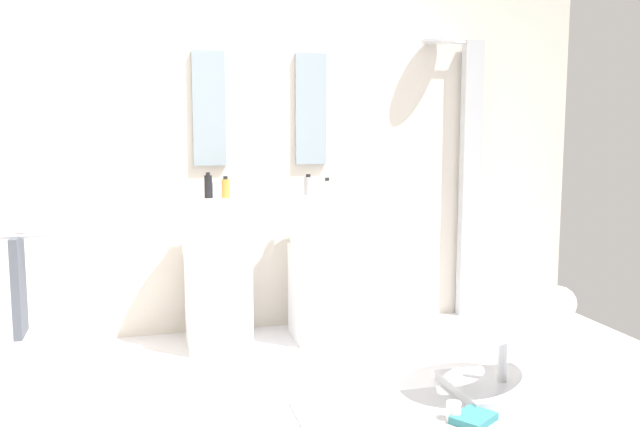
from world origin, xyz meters
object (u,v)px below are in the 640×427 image
soap_bottle_amber (226,188)px  soap_bottle_clear (327,189)px  lounge_chair (503,330)px  soap_bottle_black (208,186)px  pedestal_sink_right (323,265)px  coffee_mug (454,411)px  magazine_teal (474,418)px  soap_bottle_grey (308,186)px  towel_rack (13,291)px  pedestal_sink_left (217,271)px  shower_column (468,174)px

soap_bottle_amber → soap_bottle_clear: size_ratio=1.04×
lounge_chair → soap_bottle_black: size_ratio=6.42×
pedestal_sink_right → coffee_mug: bearing=-79.4°
pedestal_sink_right → soap_bottle_amber: (-0.63, 0.12, 0.53)m
magazine_teal → coffee_mug: 0.10m
magazine_teal → soap_bottle_grey: 1.97m
pedestal_sink_right → soap_bottle_amber: 0.83m
soap_bottle_grey → soap_bottle_clear: bearing=-75.1°
soap_bottle_grey → coffee_mug: bearing=-78.0°
towel_rack → soap_bottle_black: soap_bottle_black is taller
magazine_teal → soap_bottle_black: size_ratio=1.22×
lounge_chair → towel_rack: towel_rack is taller
pedestal_sink_left → magazine_teal: bearing=-54.7°
pedestal_sink_right → magazine_teal: (0.36, -1.50, -0.48)m
soap_bottle_amber → soap_bottle_clear: 0.67m
soap_bottle_black → soap_bottle_grey: bearing=1.2°
coffee_mug → magazine_teal: bearing=-26.9°
lounge_chair → towel_rack: bearing=171.3°
pedestal_sink_left → coffee_mug: size_ratio=11.79×
towel_rack → soap_bottle_clear: soap_bottle_clear is taller
pedestal_sink_left → soap_bottle_black: size_ratio=6.32×
pedestal_sink_left → soap_bottle_clear: size_ratio=7.80×
lounge_chair → magazine_teal: bearing=-135.5°
pedestal_sink_left → soap_bottle_grey: 0.84m
pedestal_sink_left → coffee_mug: (0.98, -1.46, -0.45)m
pedestal_sink_right → magazine_teal: pedestal_sink_right is taller
towel_rack → soap_bottle_grey: (1.74, 0.93, 0.40)m
lounge_chair → coffee_mug: size_ratio=11.98×
soap_bottle_amber → soap_bottle_grey: size_ratio=0.99×
shower_column → soap_bottle_black: (-1.94, -0.15, -0.04)m
towel_rack → magazine_teal: bearing=-18.2°
pedestal_sink_right → coffee_mug: pedestal_sink_right is taller
coffee_mug → towel_rack: bearing=162.2°
coffee_mug → soap_bottle_black: 2.13m
towel_rack → lounge_chair: bearing=-8.7°
towel_rack → coffee_mug: (2.08, -0.67, -0.57)m
pedestal_sink_left → soap_bottle_clear: bearing=-8.7°
coffee_mug → soap_bottle_black: soap_bottle_black is taller
magazine_teal → soap_bottle_grey: bearing=70.6°
pedestal_sink_right → pedestal_sink_left: bearing=180.0°
coffee_mug → soap_bottle_amber: bearing=119.8°
soap_bottle_black → soap_bottle_grey: 0.68m
soap_bottle_black → soap_bottle_amber: bearing=-4.7°
soap_bottle_black → coffee_mug: bearing=-57.3°
shower_column → coffee_mug: size_ratio=22.67×
pedestal_sink_left → magazine_teal: (1.07, -1.50, -0.48)m
pedestal_sink_right → soap_bottle_clear: 0.54m
soap_bottle_clear → pedestal_sink_left: bearing=171.3°
pedestal_sink_right → soap_bottle_clear: bearing=-90.4°
coffee_mug → soap_bottle_black: bearing=122.7°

